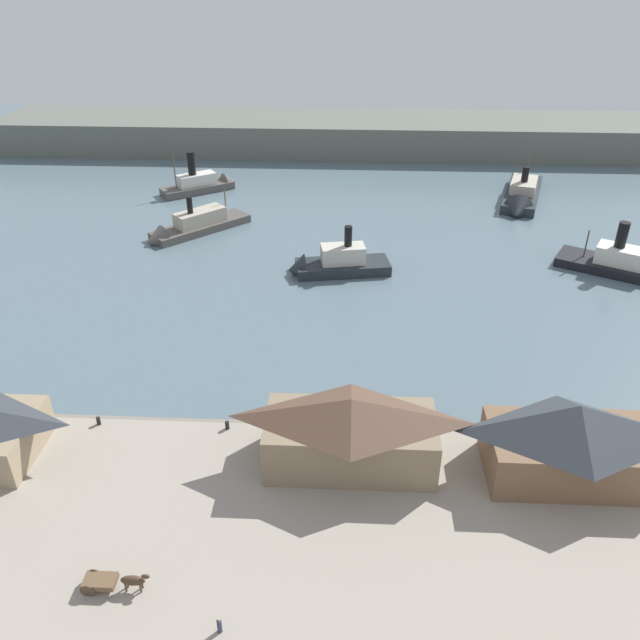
% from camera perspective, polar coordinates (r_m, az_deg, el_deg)
% --- Properties ---
extents(ground_plane, '(320.00, 320.00, 0.00)m').
position_cam_1_polar(ground_plane, '(73.84, 1.41, -8.19)').
color(ground_plane, slate).
extents(quay_promenade, '(110.00, 36.00, 1.20)m').
position_cam_1_polar(quay_promenade, '(57.78, 0.73, -21.41)').
color(quay_promenade, '#9E9384').
rests_on(quay_promenade, ground).
extents(seawall_edge, '(110.00, 0.80, 1.00)m').
position_cam_1_polar(seawall_edge, '(70.73, 1.33, -9.69)').
color(seawall_edge, gray).
rests_on(seawall_edge, ground).
extents(ferry_shed_east_terminal, '(17.01, 8.34, 7.76)m').
position_cam_1_polar(ferry_shed_east_terminal, '(63.37, 2.74, -9.83)').
color(ferry_shed_east_terminal, '#847056').
rests_on(ferry_shed_east_terminal, quay_promenade).
extents(ferry_shed_west_terminal, '(15.97, 8.72, 8.35)m').
position_cam_1_polar(ferry_shed_west_terminal, '(66.30, 21.59, -9.92)').
color(ferry_shed_west_terminal, brown).
rests_on(ferry_shed_west_terminal, quay_promenade).
extents(horse_cart, '(5.53, 1.65, 1.87)m').
position_cam_1_polar(horse_cart, '(57.65, -18.01, -21.24)').
color(horse_cart, brown).
rests_on(horse_cart, quay_promenade).
extents(pedestrian_standing_center, '(0.38, 0.38, 1.52)m').
position_cam_1_polar(pedestrian_standing_center, '(53.75, -8.95, -25.30)').
color(pedestrian_standing_center, '#33384C').
rests_on(pedestrian_standing_center, quay_promenade).
extents(mooring_post_east, '(0.44, 0.44, 0.90)m').
position_cam_1_polar(mooring_post_east, '(73.96, -19.13, -8.49)').
color(mooring_post_east, black).
rests_on(mooring_post_east, quay_promenade).
extents(mooring_post_west, '(0.44, 0.44, 0.90)m').
position_cam_1_polar(mooring_post_west, '(70.10, -8.27, -9.27)').
color(mooring_post_west, black).
rests_on(mooring_post_west, quay_promenade).
extents(ferry_approaching_east, '(18.41, 18.21, 8.74)m').
position_cam_1_polar(ferry_approaching_east, '(121.28, -11.53, 8.10)').
color(ferry_approaching_east, '#514C47').
rests_on(ferry_approaching_east, ground).
extents(ferry_mid_harbor, '(17.13, 8.20, 9.59)m').
position_cam_1_polar(ferry_mid_harbor, '(103.99, 1.06, 5.01)').
color(ferry_mid_harbor, '#23282D').
rests_on(ferry_mid_harbor, ground).
extents(ferry_moored_east, '(21.89, 15.88, 10.73)m').
position_cam_1_polar(ferry_moored_east, '(114.78, 26.64, 4.10)').
color(ferry_moored_east, black).
rests_on(ferry_moored_east, ground).
extents(ferry_outer_harbor, '(13.26, 25.15, 9.53)m').
position_cam_1_polar(ferry_outer_harbor, '(140.51, 17.49, 10.42)').
color(ferry_outer_harbor, '#23282D').
rests_on(ferry_outer_harbor, ground).
extents(ferry_departing_north, '(16.55, 13.36, 10.27)m').
position_cam_1_polar(ferry_departing_north, '(143.98, -10.28, 11.88)').
color(ferry_departing_north, '#514C47').
rests_on(ferry_departing_north, ground).
extents(far_headland, '(180.00, 24.00, 8.00)m').
position_cam_1_polar(far_headland, '(172.95, 2.55, 16.24)').
color(far_headland, '#60665B').
rests_on(far_headland, ground).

